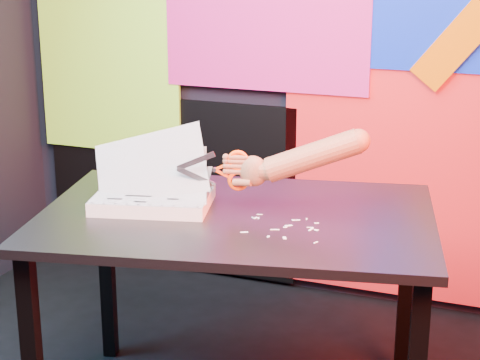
% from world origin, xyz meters
% --- Properties ---
extents(room, '(3.01, 3.01, 2.71)m').
position_xyz_m(room, '(0.00, 0.00, 1.35)').
color(room, black).
rests_on(room, ground).
extents(backdrop, '(2.88, 0.05, 2.08)m').
position_xyz_m(backdrop, '(0.06, 1.46, 0.96)').
color(backdrop, red).
rests_on(backdrop, ground).
extents(work_table, '(1.41, 1.09, 0.75)m').
position_xyz_m(work_table, '(0.04, 0.36, 0.67)').
color(work_table, black).
rests_on(work_table, ground).
extents(printout_stack, '(0.46, 0.36, 0.29)m').
position_xyz_m(printout_stack, '(-0.24, 0.33, 0.78)').
color(printout_stack, beige).
rests_on(printout_stack, work_table).
extents(scissors, '(0.23, 0.06, 0.14)m').
position_xyz_m(scissors, '(0.02, 0.38, 0.89)').
color(scissors, silver).
rests_on(scissors, printout_stack).
extents(hand_forearm, '(0.44, 0.15, 0.20)m').
position_xyz_m(hand_forearm, '(0.24, 0.44, 0.93)').
color(hand_forearm, '#A65F37').
rests_on(hand_forearm, work_table).
extents(paper_clippings, '(0.26, 0.21, 0.00)m').
position_xyz_m(paper_clippings, '(0.23, 0.29, 0.75)').
color(paper_clippings, white).
rests_on(paper_clippings, work_table).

